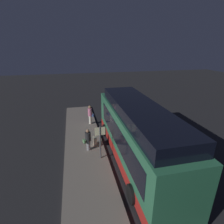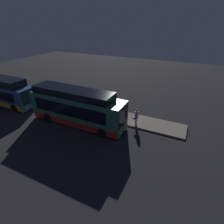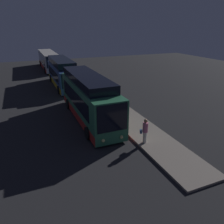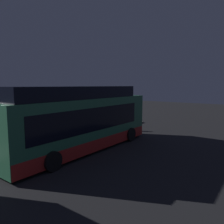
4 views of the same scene
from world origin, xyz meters
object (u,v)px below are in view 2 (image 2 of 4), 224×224
(bus_second, at_px, (2,92))
(passenger_waiting, at_px, (102,107))
(passenger_boarding, at_px, (136,116))
(bus_lead, at_px, (77,108))
(suitcase, at_px, (104,114))
(sign_post, at_px, (91,103))

(bus_second, bearing_deg, passenger_waiting, 11.55)
(bus_second, xyz_separation_m, passenger_boarding, (18.59, 2.24, -0.53))
(bus_lead, height_order, suitcase, bus_lead)
(bus_second, distance_m, suitcase, 14.89)
(bus_lead, distance_m, passenger_boarding, 6.52)
(bus_lead, relative_size, passenger_waiting, 6.80)
(sign_post, bearing_deg, suitcase, 4.57)
(bus_lead, relative_size, suitcase, 12.30)
(passenger_boarding, xyz_separation_m, suitcase, (-3.93, 0.09, -0.66))
(bus_second, relative_size, passenger_boarding, 5.80)
(bus_second, height_order, passenger_boarding, bus_second)
(passenger_waiting, height_order, sign_post, sign_post)
(bus_second, relative_size, passenger_waiting, 6.57)
(bus_lead, height_order, sign_post, bus_lead)
(passenger_waiting, bearing_deg, bus_second, 168.38)
(bus_lead, height_order, passenger_waiting, bus_lead)
(bus_lead, xyz_separation_m, sign_post, (0.41, 2.19, -0.21))
(passenger_waiting, distance_m, sign_post, 1.49)
(bus_second, bearing_deg, passenger_boarding, 6.86)
(bus_lead, relative_size, passenger_boarding, 6.00)
(bus_second, xyz_separation_m, passenger_waiting, (14.09, 2.88, -0.66))
(bus_lead, bearing_deg, bus_second, -180.00)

